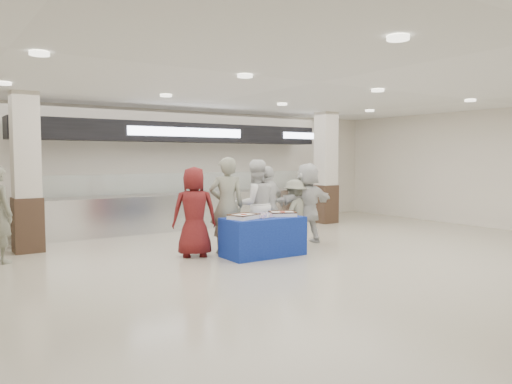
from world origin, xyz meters
TOP-DOWN VIEW (x-y plane):
  - ground at (0.00, 0.00)m, footprint 14.00×14.00m
  - serving_line at (0.00, 5.40)m, footprint 8.70×0.85m
  - column_left at (-4.00, 4.20)m, footprint 0.55×0.55m
  - column_right at (4.00, 4.20)m, footprint 0.55×0.55m
  - display_table at (-0.32, 1.20)m, footprint 1.57×0.81m
  - sheet_cake_left at (-0.75, 1.20)m, footprint 0.61×0.53m
  - sheet_cake_right at (0.13, 1.16)m, footprint 0.62×0.57m
  - cupcake_tray at (-0.28, 1.20)m, footprint 0.52×0.44m
  - civilian_maroon at (-1.44, 1.88)m, footprint 0.99×0.83m
  - soldier_a at (-0.75, 1.84)m, footprint 0.82×0.69m
  - chef_tall at (-0.07, 1.84)m, footprint 1.02×0.86m
  - chef_short at (0.39, 2.01)m, footprint 1.09×0.70m
  - soldier_b at (0.98, 1.84)m, footprint 1.03×0.77m
  - civilian_white at (1.33, 1.84)m, footprint 1.68×0.63m

SIDE VIEW (x-z plane):
  - ground at x=0.00m, z-range 0.00..0.00m
  - display_table at x=-0.32m, z-range 0.00..0.75m
  - soldier_b at x=0.98m, z-range 0.00..1.42m
  - cupcake_tray at x=-0.28m, z-range 0.75..0.82m
  - sheet_cake_right at x=0.13m, z-range 0.75..0.85m
  - sheet_cake_left at x=-0.75m, z-range 0.75..0.86m
  - chef_short at x=0.39m, z-range 0.00..1.72m
  - civilian_maroon at x=-1.44m, z-range 0.00..1.73m
  - civilian_white at x=1.33m, z-range 0.00..1.78m
  - chef_tall at x=-0.07m, z-range 0.00..1.86m
  - soldier_a at x=-0.75m, z-range 0.00..1.91m
  - serving_line at x=0.00m, z-range -0.24..2.56m
  - column_left at x=-4.00m, z-range -0.07..3.13m
  - column_right at x=4.00m, z-range -0.07..3.13m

